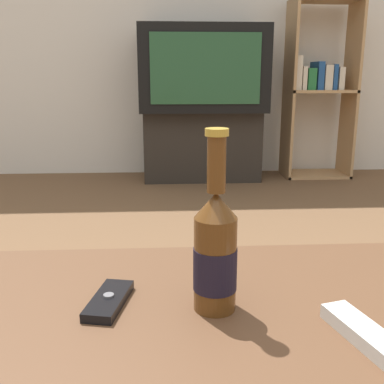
# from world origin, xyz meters

# --- Properties ---
(tv_stand) EXTENTS (0.83, 0.36, 0.50)m
(tv_stand) POSITION_xyz_m (0.25, 2.77, 0.25)
(tv_stand) COLOR #28231E
(tv_stand) RESTS_ON ground_plane
(television) EXTENTS (0.87, 0.58, 0.57)m
(television) POSITION_xyz_m (0.25, 2.76, 0.78)
(television) COLOR black
(television) RESTS_ON tv_stand
(bookshelf) EXTENTS (0.48, 0.30, 1.26)m
(bookshelf) POSITION_xyz_m (1.11, 2.81, 0.66)
(bookshelf) COLOR tan
(bookshelf) RESTS_ON ground_plane
(beer_bottle) EXTENTS (0.06, 0.06, 0.27)m
(beer_bottle) POSITION_xyz_m (0.06, 0.10, 0.50)
(beer_bottle) COLOR #563314
(beer_bottle) RESTS_ON coffee_table
(cell_phone) EXTENTS (0.07, 0.12, 0.02)m
(cell_phone) POSITION_xyz_m (-0.10, 0.12, 0.42)
(cell_phone) COLOR black
(cell_phone) RESTS_ON coffee_table
(remote_control) EXTENTS (0.08, 0.16, 0.02)m
(remote_control) POSITION_xyz_m (0.25, 0.00, 0.42)
(remote_control) COLOR beige
(remote_control) RESTS_ON coffee_table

